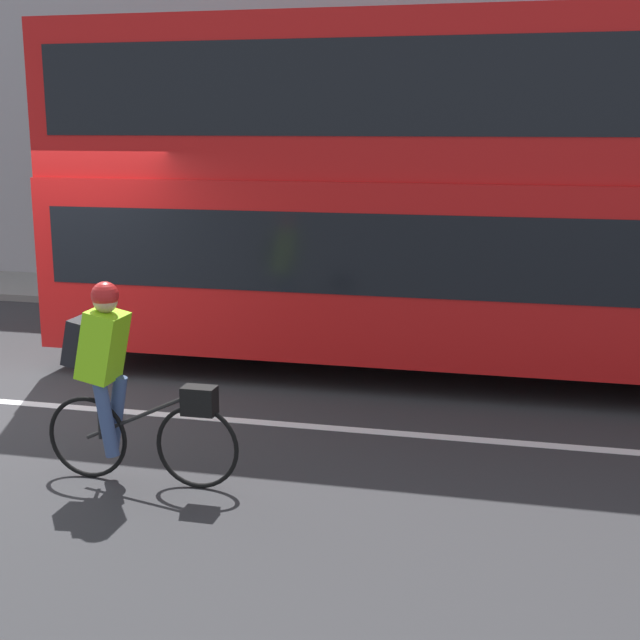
# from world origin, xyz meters

# --- Properties ---
(ground_plane) EXTENTS (80.00, 80.00, 0.00)m
(ground_plane) POSITION_xyz_m (0.00, 0.00, 0.00)
(ground_plane) COLOR #2D2D30
(road_center_line) EXTENTS (50.00, 0.14, 0.01)m
(road_center_line) POSITION_xyz_m (0.00, 0.09, 0.00)
(road_center_line) COLOR silver
(road_center_line) RESTS_ON ground_plane
(sidewalk_curb) EXTENTS (60.00, 2.03, 0.11)m
(sidewalk_curb) POSITION_xyz_m (0.00, 5.80, 0.05)
(sidewalk_curb) COLOR gray
(sidewalk_curb) RESTS_ON ground_plane
(building_facade) EXTENTS (60.00, 0.30, 6.37)m
(building_facade) POSITION_xyz_m (0.00, 6.96, 3.18)
(building_facade) COLOR #9E9EA3
(building_facade) RESTS_ON ground_plane
(bus) EXTENTS (10.70, 2.52, 3.88)m
(bus) POSITION_xyz_m (5.02, 2.37, 2.16)
(bus) COLOR black
(bus) RESTS_ON ground_plane
(cyclist_on_bike) EXTENTS (1.61, 0.32, 1.61)m
(cyclist_on_bike) POSITION_xyz_m (1.92, -1.51, 0.87)
(cyclist_on_bike) COLOR black
(cyclist_on_bike) RESTS_ON ground_plane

